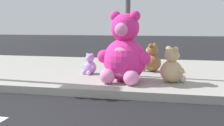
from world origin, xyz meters
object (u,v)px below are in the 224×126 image
Objects in this scene: plush_brown at (152,60)px; plush_tan at (172,68)px; plush_pink_large at (124,54)px; plush_lavender at (90,66)px.

plush_tan is at bearing -68.19° from plush_brown.
plush_lavender is (-0.91, 0.63, -0.37)m from plush_pink_large.
plush_lavender is at bearing 164.73° from plush_tan.
plush_tan is 1.94m from plush_lavender.
plush_tan is 1.04× the size of plush_brown.
plush_lavender is (-1.87, 0.51, -0.09)m from plush_tan.
plush_tan is 1.25m from plush_brown.
plush_brown is (-0.46, 1.16, -0.01)m from plush_tan.
plush_pink_large is 2.04× the size of plush_brown.
plush_pink_large is 1.17m from plush_lavender.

